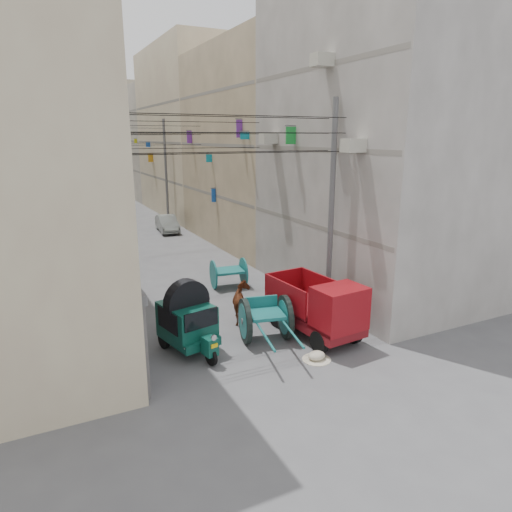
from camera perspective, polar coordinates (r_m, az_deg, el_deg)
ground at (r=11.74m, az=11.36°, el=-20.32°), size 140.00×140.00×0.00m
building_row_right at (r=43.92m, az=-7.85°, el=14.28°), size 8.00×62.00×14.00m
end_cap_building at (r=73.72m, az=-22.24°, el=13.51°), size 22.00×10.00×13.00m
shutters_left at (r=18.71m, az=-18.54°, el=-2.19°), size 0.18×14.40×2.88m
signboards at (r=29.94m, az=-14.56°, el=8.00°), size 8.22×40.52×5.67m
ac_units at (r=18.03m, az=6.78°, el=16.99°), size 0.70×6.55×3.35m
utility_poles at (r=25.36m, az=-12.37°, el=8.30°), size 7.40×22.20×8.00m
overhead_cables at (r=22.71m, az=-11.08°, el=14.65°), size 7.40×22.52×1.12m
auto_rickshaw at (r=14.79m, az=-8.54°, el=-7.82°), size 1.83×2.65×1.80m
tonga_cart at (r=15.43m, az=1.20°, el=-7.78°), size 1.93×3.53×1.51m
mini_truck at (r=15.59m, az=8.23°, el=-6.84°), size 1.96×3.83×2.08m
second_cart at (r=20.80m, az=-3.45°, el=-2.04°), size 1.65×1.50×1.31m
feed_sack at (r=14.52m, az=7.58°, el=-12.24°), size 0.56×0.44×0.28m
horse at (r=17.00m, az=-1.67°, el=-5.93°), size 1.22×1.80×1.39m
distant_car_white at (r=33.01m, az=-18.68°, el=3.21°), size 1.85×3.39×1.09m
distant_car_grey at (r=33.64m, az=-11.05°, el=4.00°), size 1.58×3.68×1.18m
distant_car_green at (r=43.57m, az=-18.57°, el=6.01°), size 2.96×4.90×1.33m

